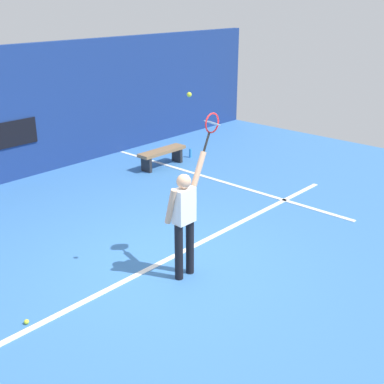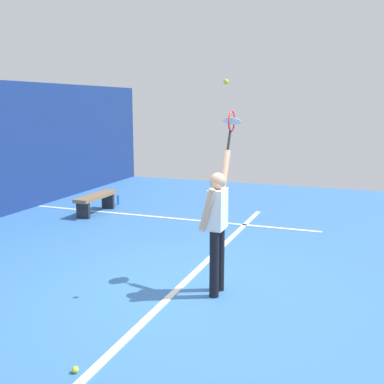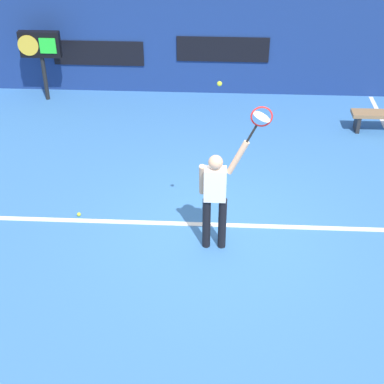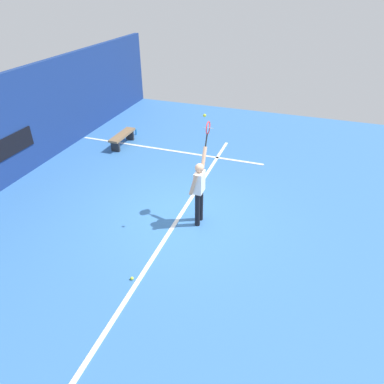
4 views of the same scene
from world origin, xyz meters
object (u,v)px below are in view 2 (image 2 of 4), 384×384
court_bench (96,199)px  spare_ball (75,370)px  tennis_player (217,222)px  tennis_ball (226,82)px  water_bottle (118,200)px  tennis_racket (231,123)px

court_bench → spare_ball: 6.90m
tennis_player → tennis_ball: 1.85m
water_bottle → spare_ball: bearing=-153.8°
spare_ball → tennis_player: bearing=-16.4°
water_bottle → spare_ball: water_bottle is taller
tennis_player → spare_ball: (-2.37, 0.70, -0.98)m
tennis_ball → court_bench: (3.58, 4.25, -2.52)m
tennis_racket → spare_ball: 3.81m
tennis_racket → water_bottle: (4.06, 4.16, -2.19)m
water_bottle → tennis_ball: bearing=-137.5°
tennis_player → tennis_racket: tennis_racket is taller
spare_ball → court_bench: bearing=30.2°
tennis_ball → spare_ball: tennis_ball is taller
water_bottle → spare_ball: 7.84m
tennis_player → tennis_ball: tennis_ball is taller
tennis_player → tennis_racket: 1.43m
tennis_player → water_bottle: 6.31m
tennis_racket → water_bottle: size_ratio=2.58×
tennis_ball → water_bottle: tennis_ball is taller
court_bench → water_bottle: court_bench is taller
court_bench → water_bottle: bearing=0.0°
tennis_player → court_bench: tennis_player is taller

